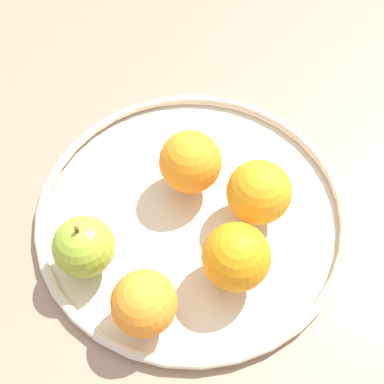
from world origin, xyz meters
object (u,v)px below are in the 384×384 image
Objects in this scene: fruit_bowl at (192,209)px; apple at (84,247)px; orange_front_right at (236,257)px; orange_center at (259,192)px; orange_back_right at (144,303)px; orange_back_left at (190,162)px.

apple is at bearing -150.52° from fruit_bowl.
apple is 16.97cm from orange_front_right.
orange_front_right is (-3.58, -8.25, -0.09)cm from orange_center.
orange_back_right is 0.89× the size of orange_center.
orange_center is (7.97, -4.91, -0.03)cm from orange_back_left.
apple is 21.26cm from orange_center.
orange_back_left is at bearing 148.37° from orange_center.
orange_back_right is 18.74cm from orange_center.
orange_center is at bearing -31.63° from orange_back_left.
orange_back_right is 11.06cm from orange_front_right.
apple is at bearing -163.63° from orange_center.
apple is 1.00× the size of orange_center.
fruit_bowl is 5.19× the size of orange_front_right.
fruit_bowl is 14.96cm from apple.
orange_center is 1.02× the size of orange_front_right.
orange_back_left is 1.01× the size of orange_center.
apple is at bearing 134.57° from orange_back_right.
apple is at bearing 172.35° from orange_front_right.
apple is 9.63cm from orange_back_right.
orange_back_left is 1.13× the size of orange_back_right.
fruit_bowl is 5.09× the size of apple.
orange_back_right is at bearing -45.43° from apple.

